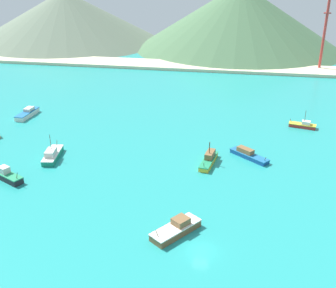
% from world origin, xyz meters
% --- Properties ---
extents(ground, '(260.00, 280.00, 0.50)m').
position_xyz_m(ground, '(0.00, 30.00, -0.25)').
color(ground, teal).
extents(fishing_boat_0, '(3.69, 9.59, 5.15)m').
position_xyz_m(fishing_boat_0, '(-1.49, 30.85, 0.93)').
color(fishing_boat_0, gold).
rests_on(fishing_boat_0, ground).
extents(fishing_boat_1, '(8.12, 9.40, 2.81)m').
position_xyz_m(fishing_boat_1, '(-4.51, 3.92, 0.88)').
color(fishing_boat_1, brown).
rests_on(fishing_boat_1, ground).
extents(fishing_boat_2, '(3.17, 9.77, 2.26)m').
position_xyz_m(fishing_boat_2, '(-56.33, 51.75, 0.86)').
color(fishing_boat_2, silver).
rests_on(fishing_boat_2, ground).
extents(fishing_boat_4, '(8.12, 5.59, 2.94)m').
position_xyz_m(fishing_boat_4, '(-42.10, 15.74, 0.95)').
color(fishing_boat_4, '#232328').
rests_on(fishing_boat_4, ground).
extents(fishing_boat_5, '(4.20, 9.67, 6.02)m').
position_xyz_m(fishing_boat_5, '(-37.18, 26.83, 0.94)').
color(fishing_boat_5, '#198466').
rests_on(fishing_boat_5, ground).
extents(fishing_boat_7, '(9.21, 8.08, 2.04)m').
position_xyz_m(fishing_boat_7, '(7.23, 35.35, 0.75)').
color(fishing_boat_7, '#14478C').
rests_on(fishing_boat_7, ground).
extents(fishing_boat_8, '(7.44, 3.79, 4.99)m').
position_xyz_m(fishing_boat_8, '(21.82, 56.94, 0.70)').
color(fishing_boat_8, red).
rests_on(fishing_boat_8, ground).
extents(beach_strip, '(247.00, 15.07, 1.20)m').
position_xyz_m(beach_strip, '(0.00, 118.98, 0.60)').
color(beach_strip, beige).
rests_on(beach_strip, ground).
extents(hill_west, '(102.46, 102.46, 26.64)m').
position_xyz_m(hill_west, '(-91.74, 165.85, 13.32)').
color(hill_west, '#60705B').
rests_on(hill_west, ground).
extents(hill_central, '(103.48, 103.48, 31.24)m').
position_xyz_m(hill_central, '(1.01, 163.44, 15.62)').
color(hill_central, '#476B47').
rests_on(hill_central, ground).
extents(radio_tower, '(2.76, 2.21, 27.61)m').
position_xyz_m(radio_tower, '(35.48, 123.05, 14.08)').
color(radio_tower, '#B7332D').
rests_on(radio_tower, ground).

